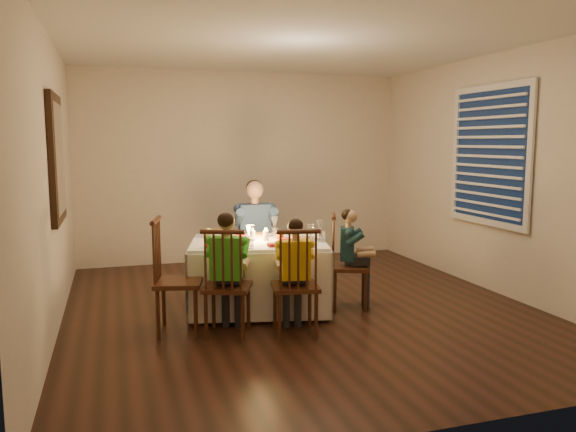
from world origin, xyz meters
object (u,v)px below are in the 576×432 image
object	(u,v)px
child_teal	(349,307)
serving_bowl	(218,234)
chair_adult	(256,291)
child_green	(228,334)
chair_near_left	(228,334)
child_yellow	(295,333)
chair_near_right	(295,333)
chair_end	(349,307)
adult	(256,291)
dining_table	(259,261)
chair_extra	(180,332)

from	to	relation	value
child_teal	serving_bowl	bearing A→B (deg)	87.25
chair_adult	child_green	size ratio (longest dim) A/B	0.89
child_teal	serving_bowl	world-z (taller)	serving_bowl
child_teal	chair_near_left	bearing A→B (deg)	128.61
chair_adult	child_green	xyz separation A→B (m)	(-0.57, -1.30, 0.00)
child_yellow	child_teal	world-z (taller)	child_yellow
chair_adult	child_green	bearing A→B (deg)	-109.02
chair_near_right	child_green	size ratio (longest dim) A/B	0.89
chair_near_right	chair_adult	bearing A→B (deg)	-81.65
chair_end	child_green	xyz separation A→B (m)	(-1.32, -0.41, 0.00)
adult	chair_end	bearing A→B (deg)	-45.03
adult	dining_table	bearing A→B (deg)	-96.54
child_teal	child_green	bearing A→B (deg)	128.61
chair_near_right	child_teal	distance (m)	0.95
chair_end	chair_near_right	bearing A→B (deg)	148.30
chair_near_left	serving_bowl	size ratio (longest dim) A/B	4.17
chair_near_left	adult	world-z (taller)	adult
child_green	chair_extra	bearing A→B (deg)	-2.40
chair_end	serving_bowl	distance (m)	1.52
chair_end	child_yellow	xyz separation A→B (m)	(-0.76, -0.57, 0.00)
child_green	serving_bowl	distance (m)	1.20
chair_end	child_yellow	world-z (taller)	child_yellow
serving_bowl	dining_table	bearing A→B (deg)	-46.10
chair_extra	child_green	bearing A→B (deg)	-101.80
chair_extra	child_yellow	world-z (taller)	same
chair_near_left	adult	bearing A→B (deg)	-91.32
chair_extra	adult	world-z (taller)	adult
chair_adult	chair_end	size ratio (longest dim) A/B	1.00
child_green	child_teal	world-z (taller)	child_green
adult	child_green	size ratio (longest dim) A/B	1.16
chair_end	child_green	size ratio (longest dim) A/B	0.89
chair_near_left	chair_end	world-z (taller)	same
dining_table	chair_near_right	distance (m)	0.92
dining_table	chair_near_right	world-z (taller)	dining_table
chair_adult	chair_extra	world-z (taller)	chair_extra
dining_table	child_green	world-z (taller)	dining_table
dining_table	child_teal	distance (m)	1.03
chair_extra	serving_bowl	world-z (taller)	serving_bowl
chair_near_right	child_green	bearing A→B (deg)	-7.25
adult	serving_bowl	distance (m)	0.93
dining_table	chair_end	xyz separation A→B (m)	(0.88, -0.19, -0.49)
chair_adult	chair_extra	distance (m)	1.47
child_teal	dining_table	bearing A→B (deg)	98.85
chair_adult	serving_bowl	world-z (taller)	serving_bowl
chair_near_left	child_teal	bearing A→B (deg)	-140.15
chair_end	chair_near_left	bearing A→B (deg)	128.61
chair_adult	chair_extra	size ratio (longest dim) A/B	0.93
chair_end	child_teal	size ratio (longest dim) A/B	0.95
dining_table	chair_end	size ratio (longest dim) A/B	1.61
child_green	serving_bowl	xyz separation A→B (m)	(0.10, 0.96, 0.72)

